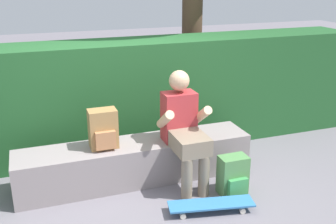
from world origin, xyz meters
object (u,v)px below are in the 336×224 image
at_px(backpack_on_bench, 103,130).
at_px(backpack_on_ground, 233,176).
at_px(bench_main, 136,161).
at_px(person_skater, 184,126).
at_px(skateboard_near_person, 211,204).

relative_size(backpack_on_bench, backpack_on_ground, 1.00).
bearing_deg(bench_main, person_skater, -25.25).
xyz_separation_m(skateboard_near_person, backpack_on_bench, (-0.82, 0.82, 0.55)).
bearing_deg(backpack_on_bench, skateboard_near_person, -44.77).
bearing_deg(backpack_on_ground, backpack_on_bench, 153.31).
bearing_deg(backpack_on_bench, backpack_on_ground, -26.69).
relative_size(bench_main, backpack_on_ground, 6.17).
distance_m(person_skater, backpack_on_ground, 0.70).
height_order(bench_main, backpack_on_bench, backpack_on_bench).
xyz_separation_m(bench_main, person_skater, (0.46, -0.22, 0.42)).
relative_size(bench_main, skateboard_near_person, 3.00).
height_order(skateboard_near_person, backpack_on_bench, backpack_on_bench).
distance_m(bench_main, backpack_on_ground, 1.03).
distance_m(person_skater, skateboard_near_person, 0.83).
height_order(bench_main, skateboard_near_person, bench_main).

